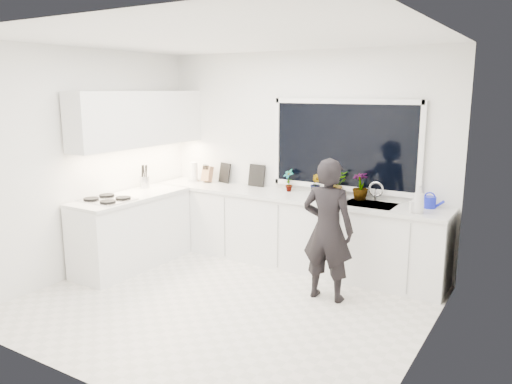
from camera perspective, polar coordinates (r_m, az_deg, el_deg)
The scene contains 25 objects.
floor at distance 5.42m, azimuth -3.65°, elevation -12.68°, with size 4.00×3.50×0.02m, color beige.
wall_back at distance 6.51m, azimuth 5.16°, elevation 3.93°, with size 4.00×0.02×2.70m, color white.
wall_left at distance 6.38m, azimuth -18.78°, elevation 3.19°, with size 0.02×3.50×2.70m, color white.
wall_right at distance 4.20m, azimuth 19.14°, elevation -0.95°, with size 0.02×3.50×2.70m, color white.
ceiling at distance 4.96m, azimuth -4.07°, elevation 17.30°, with size 4.00×3.50×0.02m, color white.
window at distance 6.21m, azimuth 10.03°, elevation 5.29°, with size 1.80×0.02×1.00m, color black.
base_cabinets_back at distance 6.43m, azimuth 3.78°, elevation -4.45°, with size 3.92×0.58×0.88m, color white.
base_cabinets_left at distance 6.54m, azimuth -13.99°, elevation -4.49°, with size 0.58×1.60×0.88m, color white.
countertop_back at distance 6.31m, azimuth 3.79°, elevation -0.45°, with size 3.94×0.62×0.04m, color silver.
countertop_left at distance 6.43m, azimuth -14.19°, elevation -0.55°, with size 0.62×1.60×0.04m, color silver.
upper_cabinets at distance 6.64m, azimuth -13.16°, elevation 8.16°, with size 0.34×2.10×0.70m, color white.
sink at distance 5.92m, azimuth 12.86°, elevation -1.82°, with size 0.58×0.42×0.14m, color silver.
faucet at distance 6.07m, azimuth 13.54°, elevation 0.02°, with size 0.03×0.03×0.22m, color silver.
stovetop at distance 6.21m, azimuth -16.63°, elevation -0.79°, with size 0.56×0.48×0.03m, color black.
person at distance 5.33m, azimuth 8.19°, elevation -4.31°, with size 0.56×0.37×1.53m, color black.
pizza_tray at distance 6.05m, azimuth 8.25°, elevation -0.72°, with size 0.45×0.34×0.03m, color #B8B9BD.
pizza at distance 6.05m, azimuth 8.26°, elevation -0.57°, with size 0.41×0.30×0.01m, color #AE1720.
watering_can at distance 5.89m, azimuth 19.22°, elevation -1.12°, with size 0.14×0.14×0.13m, color #141FC1.
paper_towel_roll at distance 7.24m, azimuth -7.11°, elevation 2.26°, with size 0.11×0.11×0.26m, color silver.
knife_block at distance 7.14m, azimuth -5.59°, elevation 2.01°, with size 0.13×0.10×0.22m, color #926444.
utensil_crock at distance 6.85m, azimuth -12.61°, elevation 1.11°, with size 0.13×0.13×0.16m, color #A9A9AD.
picture_frame_large at distance 7.08m, azimuth -3.60°, elevation 2.21°, with size 0.22×0.02×0.28m, color black.
picture_frame_small at distance 6.79m, azimuth 0.08°, elevation 1.91°, with size 0.25×0.02×0.30m, color black.
herb_plants at distance 6.20m, azimuth 8.93°, elevation 0.90°, with size 1.19×0.36×0.33m.
soap_bottles at distance 5.59m, azimuth 18.00°, elevation -0.92°, with size 0.19×0.16×0.31m.
Camera 1 is at (2.86, -4.02, 2.22)m, focal length 35.00 mm.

